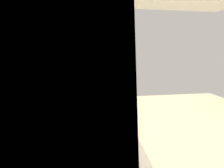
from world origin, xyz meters
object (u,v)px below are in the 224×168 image
oven_range (99,103)px  kettle (104,137)px  microwave (96,89)px  bowl (101,111)px

oven_range → kettle: size_ratio=5.69×
microwave → kettle: microwave is taller
microwave → kettle: (-0.98, -0.06, -0.07)m
bowl → oven_range: bearing=0.4°
bowl → kettle: (-0.53, 0.00, 0.06)m
microwave → bowl: size_ratio=2.69×
oven_range → microwave: (-0.93, 0.05, 0.59)m
oven_range → microwave: 1.10m
microwave → bowl: (-0.45, -0.06, -0.13)m
oven_range → bowl: oven_range is taller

